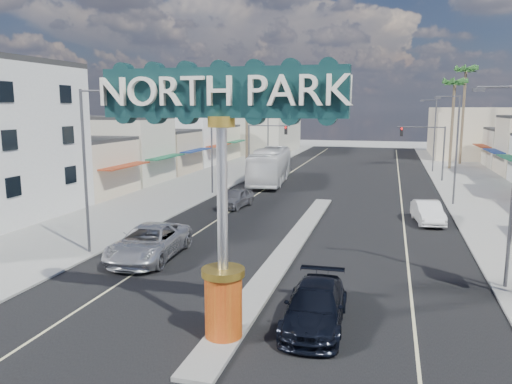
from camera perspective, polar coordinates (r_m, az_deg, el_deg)
The scene contains 25 objects.
ground at distance 44.56m, azimuth 7.92°, elevation -0.83°, with size 160.00×160.00×0.00m, color gray.
road at distance 44.56m, azimuth 7.92°, elevation -0.82°, with size 20.00×120.00×0.01m, color black.
median_island at distance 29.13m, azimuth 3.94°, elevation -6.23°, with size 1.30×30.00×0.16m, color gray.
sidewalk_left at distance 48.27m, azimuth -8.79°, elevation 0.03°, with size 8.00×120.00×0.12m, color gray.
sidewalk_right at distance 45.07m, azimuth 25.87°, elevation -1.52°, with size 8.00×120.00×0.12m, color gray.
storefront_row_left at distance 63.87m, azimuth -12.40°, elevation 4.91°, with size 12.00×42.00×6.00m, color beige.
backdrop_far_left at distance 92.72m, azimuth -2.13°, elevation 7.16°, with size 20.00×20.00×8.00m, color #B7B29E.
backdrop_far_right at distance 90.15m, azimuth 25.84°, elevation 6.14°, with size 20.00×20.00×8.00m, color beige.
gateway_sign at distance 16.51m, azimuth -3.93°, elevation 2.26°, with size 8.20×1.50×9.15m.
traffic_signal_left at distance 59.42m, azimuth 0.88°, elevation 6.03°, with size 5.09×0.45×6.00m.
traffic_signal_right at distance 57.75m, azimuth 18.92°, elevation 5.40°, with size 5.09×0.45×6.00m.
streetlight_l_near at distance 28.46m, azimuth -18.73°, elevation 3.14°, with size 2.03×0.22×9.00m.
streetlight_l_mid at distance 46.37m, azimuth -4.89°, elevation 5.95°, with size 2.03×0.22×9.00m.
streetlight_l_far at distance 67.44m, azimuth 1.52°, elevation 7.13°, with size 2.03×0.22×9.00m.
streetlight_r_near at distance 24.24m, azimuth 27.07°, elevation 1.53°, with size 2.03×0.22×9.00m.
streetlight_r_mid at distance 43.90m, azimuth 21.77°, elevation 5.09°, with size 2.03×0.22×9.00m.
streetlight_r_far at distance 65.77m, azimuth 19.61°, elevation 6.52°, with size 2.03×0.22×9.00m.
palm_left_far at distance 66.19m, azimuth -1.08°, elevation 12.66°, with size 2.60×2.60×13.10m.
palm_right_mid at distance 69.97m, azimuth 21.75°, elevation 11.09°, with size 2.60×2.60×12.10m.
palm_right_far at distance 76.24m, azimuth 22.85°, elevation 12.19°, with size 2.60×2.60×14.10m.
suv_left at distance 27.45m, azimuth -12.13°, elevation -5.66°, with size 2.97×6.44×1.79m, color #BABBC0.
suv_right at distance 19.08m, azimuth 6.78°, elevation -12.84°, with size 2.16×5.30×1.54m, color black.
car_parked_left at distance 40.58m, azimuth -2.35°, elevation -0.70°, with size 1.78×4.42×1.51m, color slate.
car_parked_right at distance 37.01m, azimuth 19.04°, elevation -2.20°, with size 1.64×4.70×1.55m, color white.
city_bus at distance 53.55m, azimuth 1.63°, elevation 3.01°, with size 3.09×13.20×3.68m, color silver.
Camera 1 is at (5.33, -13.50, 8.05)m, focal length 35.00 mm.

